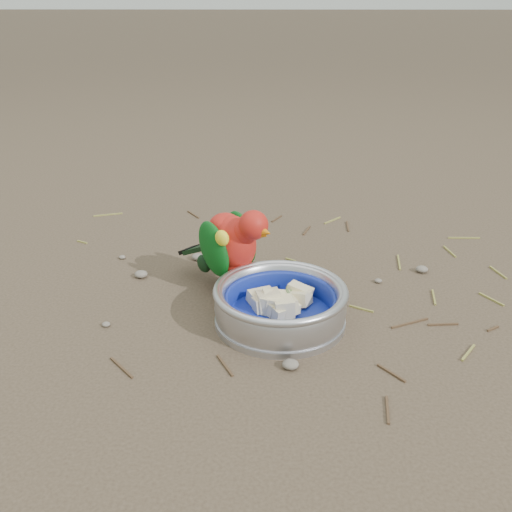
# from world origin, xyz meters

# --- Properties ---
(ground) EXTENTS (60.00, 60.00, 0.00)m
(ground) POSITION_xyz_m (0.00, 0.00, 0.00)
(ground) COLOR #4A3C2D
(food_bowl) EXTENTS (0.20, 0.20, 0.02)m
(food_bowl) POSITION_xyz_m (0.01, -0.04, 0.01)
(food_bowl) COLOR #B2B2BA
(food_bowl) RESTS_ON ground
(bowl_wall) EXTENTS (0.20, 0.20, 0.04)m
(bowl_wall) POSITION_xyz_m (0.01, -0.04, 0.04)
(bowl_wall) COLOR #B2B2BA
(bowl_wall) RESTS_ON food_bowl
(fruit_wedges) EXTENTS (0.12, 0.12, 0.03)m
(fruit_wedges) POSITION_xyz_m (0.01, -0.04, 0.03)
(fruit_wedges) COLOR beige
(fruit_wedges) RESTS_ON food_bowl
(lory_parrot) EXTENTS (0.20, 0.19, 0.15)m
(lory_parrot) POSITION_xyz_m (-0.07, 0.07, 0.07)
(lory_parrot) COLOR #B21C13
(lory_parrot) RESTS_ON ground
(ground_debris) EXTENTS (0.90, 0.80, 0.01)m
(ground_debris) POSITION_xyz_m (0.04, 0.01, 0.00)
(ground_debris) COLOR olive
(ground_debris) RESTS_ON ground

